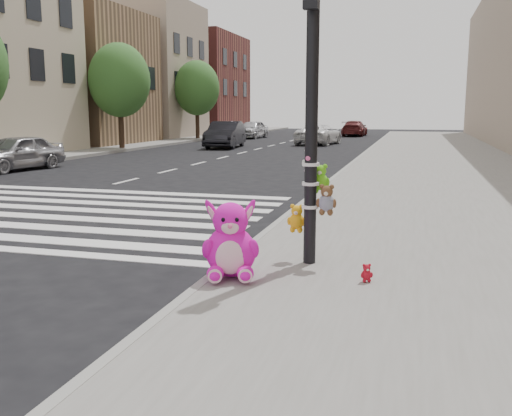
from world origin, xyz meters
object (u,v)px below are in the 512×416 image
at_px(red_teddy, 367,273).
at_px(car_silver_far, 16,153).
at_px(signal_pole, 313,136).
at_px(car_dark_far, 225,135).
at_px(pink_bunny, 231,245).
at_px(car_white_near, 319,134).

relative_size(red_teddy, car_silver_far, 0.06).
bearing_deg(car_silver_far, red_teddy, -30.57).
bearing_deg(signal_pole, car_silver_far, 141.16).
distance_m(car_silver_far, car_dark_far, 14.06).
height_order(signal_pole, car_dark_far, signal_pole).
xyz_separation_m(pink_bunny, car_white_near, (-3.78, 29.14, 0.09)).
xyz_separation_m(pink_bunny, red_teddy, (1.59, 0.24, -0.28)).
bearing_deg(car_white_near, pink_bunny, 103.55).
distance_m(car_dark_far, car_white_near, 6.47).
bearing_deg(red_teddy, car_dark_far, 88.46).
xyz_separation_m(signal_pole, red_teddy, (0.79, -0.69, -1.54)).
bearing_deg(red_teddy, car_silver_far, 117.20).
distance_m(signal_pole, pink_bunny, 1.76).
height_order(pink_bunny, car_dark_far, car_dark_far).
xyz_separation_m(signal_pole, car_silver_far, (-12.41, 9.99, -1.16)).
height_order(pink_bunny, car_white_near, car_white_near).
relative_size(red_teddy, car_dark_far, 0.05).
height_order(signal_pole, car_white_near, signal_pole).
bearing_deg(pink_bunny, red_teddy, -8.50).
xyz_separation_m(red_teddy, car_dark_far, (-9.98, 24.37, 0.50)).
distance_m(red_teddy, car_silver_far, 16.99).
relative_size(pink_bunny, car_white_near, 0.22).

